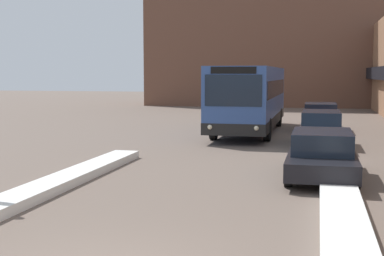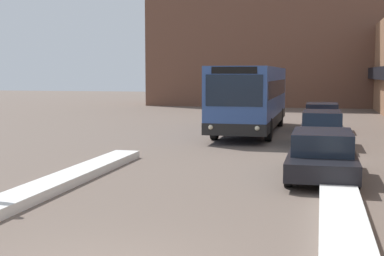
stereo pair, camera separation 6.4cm
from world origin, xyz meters
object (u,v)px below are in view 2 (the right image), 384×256
Objects in this scene: parked_car_middle at (322,129)px; parked_car_back at (322,117)px; city_bus at (251,97)px; parked_car_front at (322,154)px.

parked_car_back reaches higher than parked_car_middle.
parked_car_middle is 1.05× the size of parked_car_back.
city_bus reaches higher than parked_car_middle.
city_bus is at bearing 106.93° from parked_car_front.
city_bus is 2.45× the size of parked_car_back.
parked_car_back is at bearing 21.79° from city_bus.
city_bus is 5.88m from parked_car_middle.
parked_car_back reaches higher than parked_car_front.
city_bus reaches higher than parked_car_back.
parked_car_middle is (0.00, 7.03, 0.04)m from parked_car_front.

